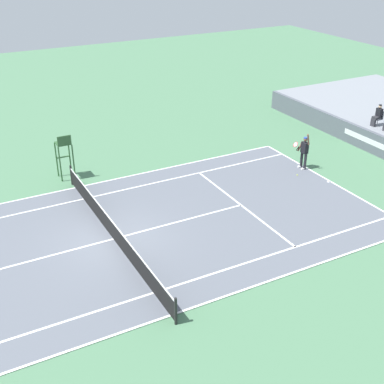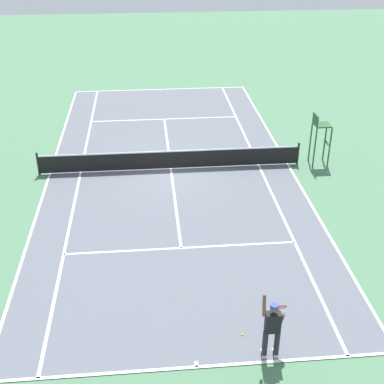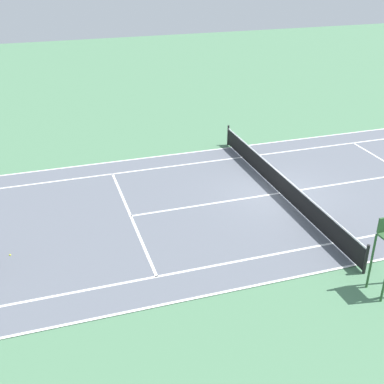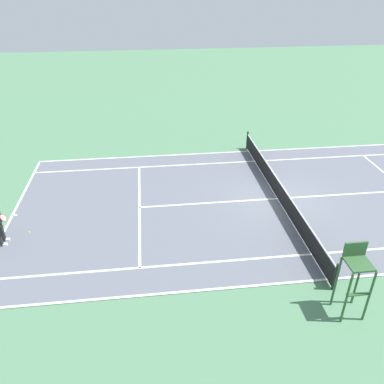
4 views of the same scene
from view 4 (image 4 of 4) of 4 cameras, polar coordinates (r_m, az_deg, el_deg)
The scene contains 5 objects.
ground_plane at distance 18.56m, azimuth 12.41°, elevation -1.01°, with size 80.00×80.00×0.00m, color #4C7A56.
court at distance 18.56m, azimuth 12.41°, elevation -0.99°, with size 11.08×23.88×0.03m.
net at distance 18.31m, azimuth 12.58°, elevation 0.39°, with size 11.98×0.10×1.07m.
tennis_ball at distance 17.18m, azimuth -22.74°, elevation -5.46°, with size 0.07×0.07×0.07m, color #D1E533.
umpire_chair at distance 12.63m, azimuth 22.81°, elevation -10.79°, with size 0.77×0.77×2.44m.
Camera 4 is at (-14.98, 5.83, 9.29)m, focal length 36.38 mm.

